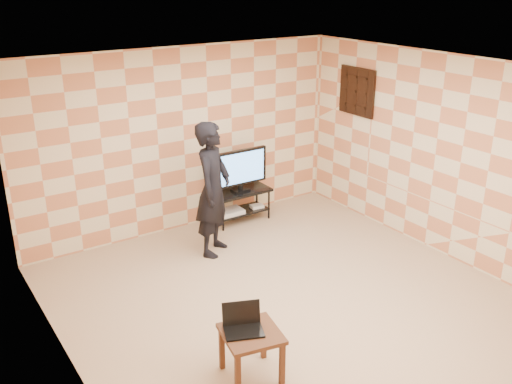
# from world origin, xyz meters

# --- Properties ---
(floor) EXTENTS (5.00, 5.00, 0.00)m
(floor) POSITION_xyz_m (0.00, 0.00, 0.00)
(floor) COLOR tan
(floor) RESTS_ON ground
(wall_back) EXTENTS (5.00, 0.02, 2.70)m
(wall_back) POSITION_xyz_m (0.00, 2.50, 1.35)
(wall_back) COLOR beige
(wall_back) RESTS_ON ground
(wall_front) EXTENTS (5.00, 0.02, 2.70)m
(wall_front) POSITION_xyz_m (0.00, -2.50, 1.35)
(wall_front) COLOR beige
(wall_front) RESTS_ON ground
(wall_left) EXTENTS (0.02, 5.00, 2.70)m
(wall_left) POSITION_xyz_m (-2.50, 0.00, 1.35)
(wall_left) COLOR beige
(wall_left) RESTS_ON ground
(wall_right) EXTENTS (0.02, 5.00, 2.70)m
(wall_right) POSITION_xyz_m (2.50, 0.00, 1.35)
(wall_right) COLOR beige
(wall_right) RESTS_ON ground
(ceiling) EXTENTS (5.00, 5.00, 0.02)m
(ceiling) POSITION_xyz_m (0.00, 0.00, 2.70)
(ceiling) COLOR white
(ceiling) RESTS_ON wall_back
(wall_art) EXTENTS (0.04, 0.72, 0.72)m
(wall_art) POSITION_xyz_m (2.47, 1.55, 1.95)
(wall_art) COLOR black
(wall_art) RESTS_ON wall_right
(tv_stand) EXTENTS (0.95, 0.43, 0.50)m
(tv_stand) POSITION_xyz_m (0.76, 2.18, 0.36)
(tv_stand) COLOR black
(tv_stand) RESTS_ON floor
(tv) EXTENTS (0.90, 0.17, 0.65)m
(tv) POSITION_xyz_m (0.76, 2.17, 0.86)
(tv) COLOR black
(tv) RESTS_ON tv_stand
(dvd_player) EXTENTS (0.40, 0.28, 0.07)m
(dvd_player) POSITION_xyz_m (0.55, 2.15, 0.21)
(dvd_player) COLOR silver
(dvd_player) RESTS_ON tv_stand
(game_console) EXTENTS (0.21, 0.17, 0.05)m
(game_console) POSITION_xyz_m (1.03, 2.13, 0.20)
(game_console) COLOR silver
(game_console) RESTS_ON tv_stand
(side_table) EXTENTS (0.62, 0.62, 0.50)m
(side_table) POSITION_xyz_m (-1.12, -1.00, 0.41)
(side_table) COLOR #3A2310
(side_table) RESTS_ON floor
(laptop) EXTENTS (0.45, 0.40, 0.24)m
(laptop) POSITION_xyz_m (-1.16, -0.92, 0.55)
(laptop) COLOR black
(laptop) RESTS_ON side_table
(person) EXTENTS (0.80, 0.78, 1.85)m
(person) POSITION_xyz_m (-0.10, 1.49, 0.93)
(person) COLOR black
(person) RESTS_ON floor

